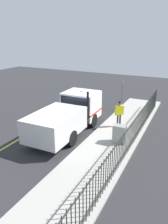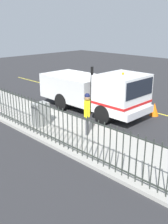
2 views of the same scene
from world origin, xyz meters
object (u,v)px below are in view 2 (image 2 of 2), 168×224
Objects in this scene: work_truck at (98,90)px; traffic_cone at (154,109)px; worker_standing at (87,110)px; utility_cabinet at (41,114)px.

traffic_cone is at bearing 125.68° from work_truck.
traffic_cone is (-4.56, 0.56, -0.91)m from worker_standing.
worker_standing is 2.50m from utility_cabinet.
utility_cabinet is at bearing 67.61° from worker_standing.
work_truck is 3.36m from worker_standing.
work_truck is 6.01× the size of utility_cabinet.
worker_standing reaches higher than utility_cabinet.
utility_cabinet is 1.54× the size of traffic_cone.
utility_cabinet is (0.77, -2.31, -0.58)m from worker_standing.
utility_cabinet is 6.06m from traffic_cone.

